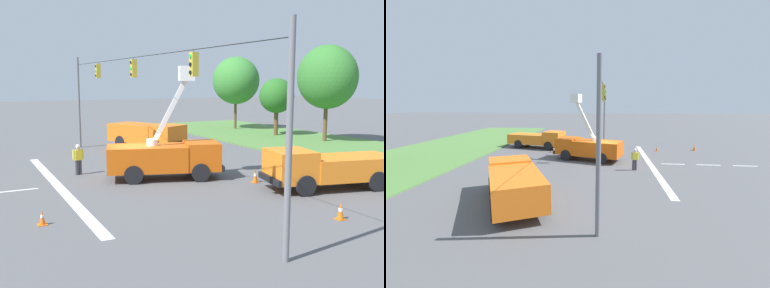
% 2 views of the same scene
% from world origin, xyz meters
% --- Properties ---
extents(ground_plane, '(200.00, 200.00, 0.00)m').
position_xyz_m(ground_plane, '(0.00, 0.00, 0.00)').
color(ground_plane, '#565659').
extents(grass_verge, '(56.00, 12.00, 0.10)m').
position_xyz_m(grass_verge, '(0.00, 18.00, 0.05)').
color(grass_verge, '#517F3D').
rests_on(grass_verge, ground).
extents(lane_markings, '(17.60, 15.25, 0.01)m').
position_xyz_m(lane_markings, '(0.00, -5.68, 0.00)').
color(lane_markings, silver).
rests_on(lane_markings, ground).
extents(signal_gantry, '(26.20, 0.33, 7.20)m').
position_xyz_m(signal_gantry, '(-0.01, -0.00, 4.43)').
color(signal_gantry, slate).
rests_on(signal_gantry, ground).
extents(utility_truck_bucket_lift, '(4.12, 6.65, 6.16)m').
position_xyz_m(utility_truck_bucket_lift, '(0.88, 1.41, 1.32)').
color(utility_truck_bucket_lift, '#D6560F').
rests_on(utility_truck_bucket_lift, ground).
extents(utility_truck_support_near, '(6.95, 5.12, 2.00)m').
position_xyz_m(utility_truck_support_near, '(-9.98, 4.61, 1.18)').
color(utility_truck_support_near, orange).
rests_on(utility_truck_support_near, ground).
extents(utility_truck_support_far, '(3.85, 7.11, 2.03)m').
position_xyz_m(utility_truck_support_far, '(6.66, 7.72, 1.09)').
color(utility_truck_support_far, orange).
rests_on(utility_truck_support_far, ground).
extents(road_worker, '(0.29, 0.64, 1.77)m').
position_xyz_m(road_worker, '(-2.40, -2.60, 1.00)').
color(road_worker, '#383842').
rests_on(road_worker, ground).
extents(traffic_cone_foreground_left, '(0.36, 0.36, 0.59)m').
position_xyz_m(traffic_cone_foreground_left, '(6.10, -5.94, 0.28)').
color(traffic_cone_foreground_left, orange).
rests_on(traffic_cone_foreground_left, ground).
extents(traffic_cone_foreground_right, '(0.36, 0.36, 0.74)m').
position_xyz_m(traffic_cone_foreground_right, '(6.82, -10.17, 0.37)').
color(traffic_cone_foreground_right, orange).
rests_on(traffic_cone_foreground_right, ground).
extents(traffic_cone_mid_left, '(0.36, 0.36, 0.73)m').
position_xyz_m(traffic_cone_mid_left, '(3.93, 5.28, 0.36)').
color(traffic_cone_mid_left, orange).
rests_on(traffic_cone_mid_left, ground).
extents(traffic_cone_mid_right, '(0.36, 0.36, 0.69)m').
position_xyz_m(traffic_cone_mid_right, '(10.72, 4.53, 0.34)').
color(traffic_cone_mid_right, orange).
rests_on(traffic_cone_mid_right, ground).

